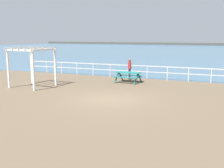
# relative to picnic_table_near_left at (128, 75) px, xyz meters

# --- Properties ---
(ground_plane) EXTENTS (30.00, 24.00, 0.20)m
(ground_plane) POSITION_rel_picnic_table_near_left_xyz_m (0.88, -5.59, -0.68)
(ground_plane) COLOR brown
(sea_band) EXTENTS (142.00, 90.00, 0.01)m
(sea_band) POSITION_rel_picnic_table_near_left_xyz_m (0.88, 47.16, -0.58)
(sea_band) COLOR #476B84
(sea_band) RESTS_ON ground
(distant_shoreline) EXTENTS (142.00, 6.00, 1.80)m
(distant_shoreline) POSITION_rel_picnic_table_near_left_xyz_m (0.88, 90.16, -0.58)
(distant_shoreline) COLOR #4C4C47
(distant_shoreline) RESTS_ON ground
(seaward_railing) EXTENTS (23.07, 0.07, 1.08)m
(seaward_railing) POSITION_rel_picnic_table_near_left_xyz_m (0.88, 2.16, 0.15)
(seaward_railing) COLOR white
(seaward_railing) RESTS_ON ground
(picnic_table_near_left) EXTENTS (1.87, 1.62, 0.80)m
(picnic_table_near_left) POSITION_rel_picnic_table_near_left_xyz_m (0.00, 0.00, 0.00)
(picnic_table_near_left) COLOR #1E7A70
(picnic_table_near_left) RESTS_ON ground
(visitor) EXTENTS (0.36, 0.48, 1.66)m
(visitor) POSITION_rel_picnic_table_near_left_xyz_m (-0.35, 1.31, 0.36)
(visitor) COLOR #1E2338
(visitor) RESTS_ON ground
(lattice_pergola) EXTENTS (2.60, 2.71, 2.70)m
(lattice_pergola) POSITION_rel_picnic_table_near_left_xyz_m (-5.55, -4.16, 1.41)
(lattice_pergola) COLOR white
(lattice_pergola) RESTS_ON ground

